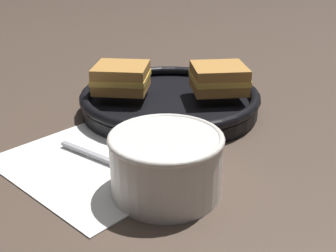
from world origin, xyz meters
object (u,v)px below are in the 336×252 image
at_px(sandwich_near_left, 219,78).
at_px(soup_bowl, 166,160).
at_px(sandwich_near_right, 122,77).
at_px(spoon, 123,166).
at_px(skillet, 170,101).

bearing_deg(sandwich_near_left, soup_bowl, -70.86).
distance_m(sandwich_near_left, sandwich_near_right, 0.17).
distance_m(spoon, sandwich_near_right, 0.23).
distance_m(soup_bowl, sandwich_near_right, 0.29).
relative_size(skillet, sandwich_near_right, 2.53).
relative_size(spoon, sandwich_near_left, 1.33).
xyz_separation_m(skillet, sandwich_near_right, (-0.07, -0.05, 0.04)).
relative_size(soup_bowl, spoon, 0.80).
xyz_separation_m(soup_bowl, sandwich_near_left, (-0.09, 0.27, 0.02)).
xyz_separation_m(spoon, sandwich_near_left, (-0.02, 0.27, 0.06)).
bearing_deg(sandwich_near_right, spoon, -46.08).
bearing_deg(spoon, soup_bowl, -4.32).
bearing_deg(soup_bowl, skillet, 126.91).
distance_m(soup_bowl, skillet, 0.27).
height_order(soup_bowl, spoon, soup_bowl).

